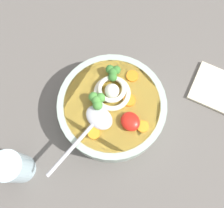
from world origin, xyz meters
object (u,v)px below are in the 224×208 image
Objects in this scene: soup_bowl at (112,108)px; soup_spoon at (95,123)px; drinking_glass at (15,167)px; noodle_pile at (112,91)px.

soup_spoon reaches higher than soup_bowl.
soup_bowl is 2.47× the size of drinking_glass.
soup_bowl is at bearing -93.79° from drinking_glass.
soup_bowl is at bearing 143.17° from noodle_pile.
noodle_pile is 0.92× the size of drinking_glass.
soup_bowl is 6.61cm from soup_spoon.
soup_bowl is at bearing 180.00° from soup_spoon.
drinking_glass is at bearing -21.39° from soup_spoon.
soup_spoon is 18.26cm from drinking_glass.
noodle_pile is at bearing -36.83° from soup_bowl.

